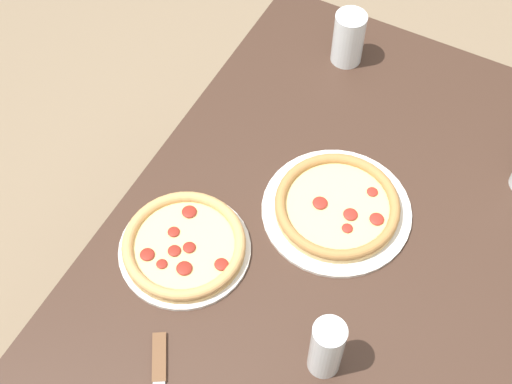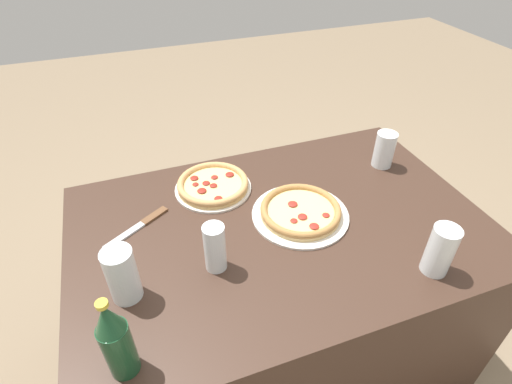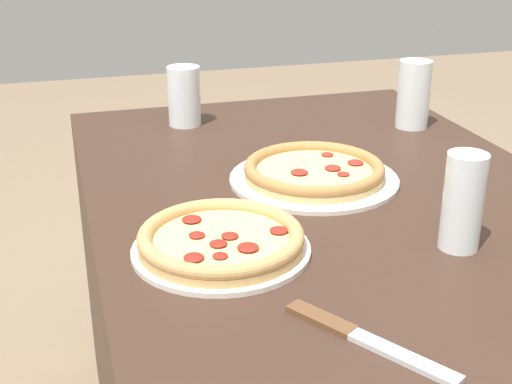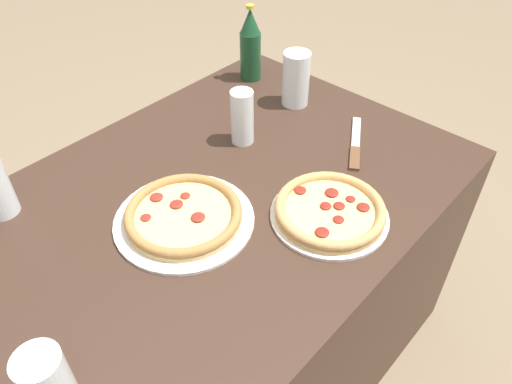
% 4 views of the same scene
% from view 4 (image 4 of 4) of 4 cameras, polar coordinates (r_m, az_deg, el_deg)
% --- Properties ---
extents(ground_plane, '(8.00, 8.00, 0.00)m').
position_cam_4_polar(ground_plane, '(1.72, -4.24, -18.70)').
color(ground_plane, '#847056').
extents(table, '(1.29, 0.85, 0.71)m').
position_cam_4_polar(table, '(1.43, -4.96, -11.63)').
color(table, '#3D281E').
rests_on(table, ground_plane).
extents(pizza_salami, '(0.31, 0.31, 0.04)m').
position_cam_4_polar(pizza_salami, '(1.11, -8.27, -2.70)').
color(pizza_salami, silver).
rests_on(pizza_salami, table).
extents(pizza_veggie, '(0.27, 0.27, 0.04)m').
position_cam_4_polar(pizza_veggie, '(1.12, 8.44, -2.17)').
color(pizza_veggie, silver).
rests_on(pizza_veggie, table).
extents(glass_orange_juice, '(0.08, 0.08, 0.16)m').
position_cam_4_polar(glass_orange_juice, '(1.47, 4.57, 12.53)').
color(glass_orange_juice, white).
rests_on(glass_orange_juice, table).
extents(glass_lemonade, '(0.06, 0.06, 0.15)m').
position_cam_4_polar(glass_lemonade, '(1.31, -1.59, 8.36)').
color(glass_lemonade, white).
rests_on(glass_lemonade, table).
extents(beer_bottle, '(0.07, 0.07, 0.23)m').
position_cam_4_polar(beer_bottle, '(1.59, -0.65, 16.44)').
color(beer_bottle, '#194728').
rests_on(beer_bottle, table).
extents(knife, '(0.21, 0.14, 0.01)m').
position_cam_4_polar(knife, '(1.35, 11.29, 5.29)').
color(knife, brown).
rests_on(knife, table).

